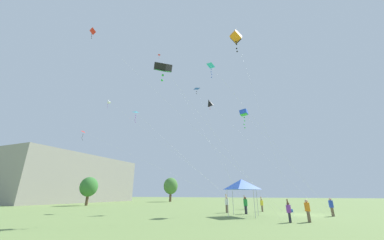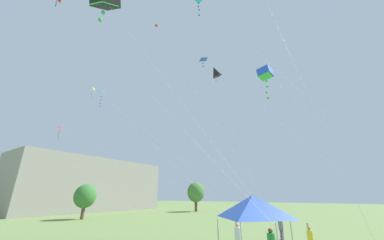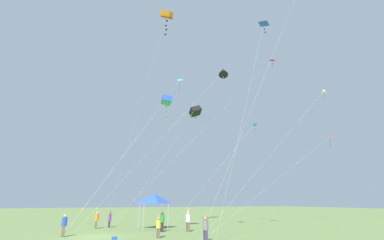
{
  "view_description": "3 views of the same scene",
  "coord_description": "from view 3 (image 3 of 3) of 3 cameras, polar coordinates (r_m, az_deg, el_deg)",
  "views": [
    {
      "loc": [
        -27.13,
        1.71,
        2.09
      ],
      "look_at": [
        -0.32,
        12.62,
        12.11
      ],
      "focal_mm": 20.0,
      "sensor_mm": 36.0,
      "label": 1
    },
    {
      "loc": [
        -14.69,
        1.84,
        3.48
      ],
      "look_at": [
        -0.99,
        11.32,
        9.37
      ],
      "focal_mm": 20.0,
      "sensor_mm": 36.0,
      "label": 2
    },
    {
      "loc": [
        23.79,
        -0.9,
        2.7
      ],
      "look_at": [
        -0.56,
        8.51,
        11.01
      ],
      "focal_mm": 24.0,
      "sensor_mm": 36.0,
      "label": 3
    }
  ],
  "objects": [
    {
      "name": "kite_red_delta_2",
      "position": [
        38.0,
        21.79,
        23.35
      ],
      "size": [
        2.29,
        15.18,
        28.5
      ],
      "color": "silver",
      "rests_on": "ground"
    },
    {
      "name": "cooler_box",
      "position": [
        20.59,
        -16.86,
        -24.03
      ],
      "size": [
        0.54,
        0.34,
        0.33
      ],
      "primitive_type": "cube",
      "color": "blue",
      "rests_on": "ground"
    },
    {
      "name": "kite_red_delta_10",
      "position": [
        47.59,
        17.13,
        12.29
      ],
      "size": [
        1.15,
        25.68,
        26.49
      ],
      "color": "silver",
      "rests_on": "ground"
    },
    {
      "name": "kite_cyan_delta_6",
      "position": [
        33.06,
        -2.92,
        8.65
      ],
      "size": [
        3.95,
        11.43,
        18.0
      ],
      "color": "silver",
      "rests_on": "ground"
    },
    {
      "name": "kite_blue_delta_1",
      "position": [
        29.3,
        15.63,
        19.75
      ],
      "size": [
        0.96,
        7.03,
        20.46
      ],
      "color": "silver",
      "rests_on": "ground"
    },
    {
      "name": "person_blue_shirt",
      "position": [
        24.63,
        -26.57,
        -20.08
      ],
      "size": [
        0.4,
        0.4,
        1.7
      ],
      "rotation": [
        0.0,
        0.0,
        4.78
      ],
      "color": "brown",
      "rests_on": "ground"
    },
    {
      "name": "kite_blue_box_4",
      "position": [
        26.06,
        -5.68,
        4.3
      ],
      "size": [
        2.06,
        8.48,
        12.85
      ],
      "color": "silver",
      "rests_on": "ground"
    },
    {
      "name": "kite_white_diamond_9",
      "position": [
        40.95,
        27.19,
        5.69
      ],
      "size": [
        6.53,
        22.31,
        18.15
      ],
      "color": "silver",
      "rests_on": "ground"
    },
    {
      "name": "person_grey_shirt",
      "position": [
        19.61,
        3.03,
        -22.81
      ],
      "size": [
        0.39,
        0.39,
        1.91
      ],
      "rotation": [
        0.0,
        0.0,
        1.91
      ],
      "color": "#473860",
      "rests_on": "ground"
    },
    {
      "name": "kite_black_diamond_7",
      "position": [
        27.48,
        6.94,
        10.6
      ],
      "size": [
        4.36,
        13.34,
        16.43
      ],
      "color": "silver",
      "rests_on": "ground"
    },
    {
      "name": "kite_orange_box_0",
      "position": [
        33.2,
        -5.67,
        22.12
      ],
      "size": [
        8.14,
        5.18,
        24.78
      ],
      "color": "silver",
      "rests_on": "ground"
    },
    {
      "name": "person_white_shirt",
      "position": [
        25.98,
        -0.87,
        -21.39
      ],
      "size": [
        0.43,
        0.43,
        2.08
      ],
      "rotation": [
        0.0,
        0.0,
        1.6
      ],
      "color": "brown",
      "rests_on": "ground"
    },
    {
      "name": "kite_red_delta_8",
      "position": [
        41.75,
        27.98,
        -3.6
      ],
      "size": [
        8.81,
        24.4,
        11.92
      ],
      "color": "silver",
      "rests_on": "ground"
    },
    {
      "name": "festival_tent",
      "position": [
        28.74,
        -8.46,
        -16.88
      ],
      "size": [
        2.78,
        2.78,
        3.51
      ],
      "color": "#B7B7BC",
      "rests_on": "ground"
    },
    {
      "name": "person_purple_shirt",
      "position": [
        31.51,
        -17.84,
        -20.29
      ],
      "size": [
        0.35,
        0.35,
        1.7
      ],
      "rotation": [
        0.0,
        0.0,
        1.94
      ],
      "color": "#282833",
      "rests_on": "ground"
    },
    {
      "name": "ground_plane",
      "position": [
        23.95,
        -20.55,
        -23.1
      ],
      "size": [
        220.0,
        220.0,
        0.0
      ],
      "primitive_type": "plane",
      "color": "olive"
    },
    {
      "name": "kite_cyan_delta_5",
      "position": [
        36.11,
        13.61,
        -1.3
      ],
      "size": [
        4.18,
        13.73,
        13.0
      ],
      "color": "silver",
      "rests_on": "ground"
    },
    {
      "name": "kite_black_box_3",
      "position": [
        37.87,
        0.76,
        1.92
      ],
      "size": [
        3.11,
        11.25,
        16.33
      ],
      "color": "silver",
      "rests_on": "ground"
    },
    {
      "name": "person_yellow_shirt",
      "position": [
        21.8,
        -7.47,
        -22.38
      ],
      "size": [
        0.36,
        0.36,
        1.76
      ],
      "rotation": [
        0.0,
        0.0,
        2.26
      ],
      "color": "brown",
      "rests_on": "ground"
    },
    {
      "name": "person_green_shirt",
      "position": [
        26.05,
        -6.67,
        -21.39
      ],
      "size": [
        0.42,
        0.42,
        1.77
      ],
      "rotation": [
        0.0,
        0.0,
        3.93
      ],
      "color": "#282833",
      "rests_on": "ground"
    },
    {
      "name": "person_orange_shirt",
      "position": [
        30.64,
        -20.46,
        -20.0
      ],
      "size": [
        0.39,
        0.39,
        1.66
      ],
      "rotation": [
        0.0,
        0.0,
        0.09
      ],
      "color": "brown",
      "rests_on": "ground"
    }
  ]
}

